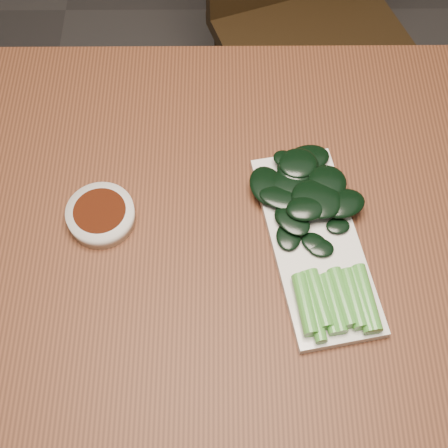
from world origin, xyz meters
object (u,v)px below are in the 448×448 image
table (229,274)px  sauce_bowl (101,215)px  serving_plate (315,243)px  chair_far (312,17)px  gai_lan (315,223)px

table → sauce_bowl: size_ratio=14.38×
table → sauce_bowl: 0.21m
sauce_bowl → serving_plate: sauce_bowl is taller
sauce_bowl → serving_plate: 0.31m
table → chair_far: 0.81m
table → gai_lan: (0.12, 0.03, 0.10)m
serving_plate → gai_lan: gai_lan is taller
table → serving_plate: 0.15m
table → chair_far: (0.21, 0.76, -0.19)m
serving_plate → gai_lan: (-0.00, 0.02, 0.02)m
serving_plate → gai_lan: bearing=93.7°
table → gai_lan: gai_lan is taller
sauce_bowl → serving_plate: size_ratio=0.30×
chair_far → sauce_bowl: 0.85m
table → sauce_bowl: bearing=163.6°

